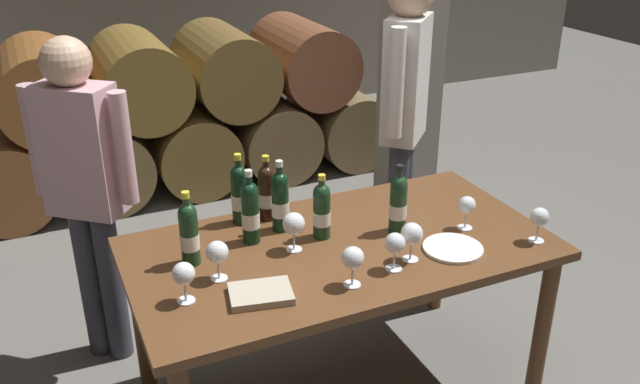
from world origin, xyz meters
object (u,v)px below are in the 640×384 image
at_px(wine_glass_3, 395,244).
at_px(sommelier_presenting, 405,104).
at_px(wine_glass_1, 539,218).
at_px(wine_bottle_4, 322,210).
at_px(wine_bottle_0, 267,192).
at_px(tasting_notebook, 261,294).
at_px(wine_bottle_2, 240,194).
at_px(wine_bottle_1, 250,212).
at_px(serving_plate, 453,248).
at_px(dining_table, 340,264).
at_px(wine_bottle_6, 280,201).
at_px(wine_glass_6, 412,234).
at_px(wine_glass_7, 353,259).
at_px(taster_seated_left, 85,179).
at_px(wine_bottle_5, 189,233).
at_px(wine_glass_0, 294,224).
at_px(wine_glass_4, 217,253).
at_px(wine_glass_5, 184,275).
at_px(wine_glass_2, 467,206).
at_px(wine_bottle_3, 398,203).

height_order(wine_glass_3, sommelier_presenting, sommelier_presenting).
bearing_deg(wine_glass_1, wine_bottle_4, 152.98).
distance_m(wine_bottle_0, tasting_notebook, 0.62).
xyz_separation_m(wine_bottle_2, sommelier_presenting, (1.04, 0.39, 0.15)).
relative_size(wine_bottle_1, serving_plate, 1.31).
xyz_separation_m(dining_table, wine_bottle_6, (-0.17, 0.22, 0.23)).
distance_m(wine_bottle_1, wine_bottle_2, 0.18).
relative_size(wine_glass_6, tasting_notebook, 0.72).
distance_m(dining_table, serving_plate, 0.46).
bearing_deg(wine_glass_6, sommelier_presenting, 60.73).
relative_size(wine_glass_7, tasting_notebook, 0.71).
xyz_separation_m(wine_glass_7, taster_seated_left, (-0.79, 1.01, 0.05)).
xyz_separation_m(wine_bottle_5, wine_glass_0, (0.40, -0.07, -0.02)).
xyz_separation_m(wine_glass_0, wine_glass_1, (0.93, -0.34, -0.01)).
bearing_deg(wine_bottle_6, wine_bottle_0, 97.45).
bearing_deg(wine_bottle_0, taster_seated_left, 151.41).
relative_size(wine_bottle_4, taster_seated_left, 0.18).
xyz_separation_m(wine_bottle_4, sommelier_presenting, (0.78, 0.66, 0.16)).
xyz_separation_m(wine_bottle_6, wine_glass_7, (0.08, -0.51, -0.02)).
height_order(wine_bottle_0, wine_glass_4, wine_bottle_0).
bearing_deg(wine_glass_5, wine_bottle_6, 35.89).
relative_size(dining_table, wine_glass_0, 10.39).
relative_size(wine_bottle_2, wine_glass_5, 2.04).
distance_m(wine_glass_1, tasting_notebook, 1.17).
bearing_deg(taster_seated_left, tasting_notebook, -63.92).
height_order(wine_bottle_4, wine_bottle_5, wine_bottle_5).
distance_m(wine_glass_2, wine_glass_3, 0.47).
bearing_deg(wine_bottle_3, wine_bottle_2, 148.44).
xyz_separation_m(wine_bottle_5, wine_glass_5, (-0.08, -0.25, -0.02)).
height_order(wine_bottle_4, wine_bottle_6, wine_bottle_6).
distance_m(wine_glass_5, sommelier_presenting, 1.67).
distance_m(wine_bottle_4, taster_seated_left, 1.05).
relative_size(wine_bottle_5, sommelier_presenting, 0.18).
distance_m(wine_bottle_4, wine_glass_4, 0.50).
bearing_deg(wine_bottle_6, dining_table, -52.14).
bearing_deg(wine_glass_4, tasting_notebook, -60.71).
relative_size(wine_bottle_0, wine_glass_2, 2.00).
xyz_separation_m(wine_glass_0, wine_glass_7, (0.09, -0.33, -0.00)).
bearing_deg(wine_bottle_1, wine_glass_3, -45.84).
xyz_separation_m(wine_bottle_4, taster_seated_left, (-0.84, 0.63, 0.04)).
relative_size(wine_bottle_2, serving_plate, 1.31).
distance_m(wine_glass_1, wine_glass_7, 0.83).
distance_m(wine_bottle_2, wine_glass_3, 0.73).
bearing_deg(wine_glass_7, dining_table, 71.87).
distance_m(wine_glass_2, tasting_notebook, 0.98).
bearing_deg(wine_bottle_0, wine_bottle_2, 171.60).
bearing_deg(wine_bottle_3, sommelier_presenting, 57.67).
relative_size(wine_bottle_2, wine_glass_1, 2.10).
bearing_deg(wine_glass_4, wine_bottle_1, 47.29).
bearing_deg(wine_glass_6, taster_seated_left, 138.84).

